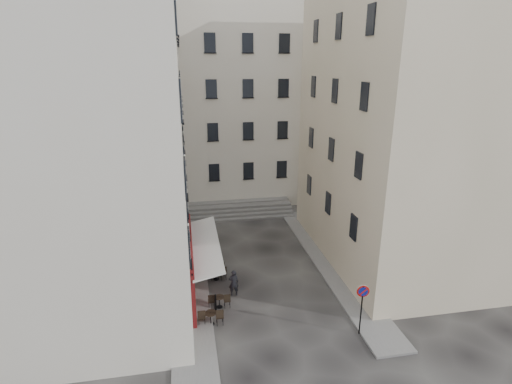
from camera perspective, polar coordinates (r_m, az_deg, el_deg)
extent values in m
plane|color=black|center=(23.56, 2.18, -14.34)|extent=(90.00, 90.00, 0.00)
cube|color=slate|center=(26.55, -9.43, -10.41)|extent=(2.00, 22.00, 0.12)
cube|color=slate|center=(27.18, 10.23, -9.74)|extent=(2.00, 18.00, 0.12)
cube|color=beige|center=(23.31, -25.81, 9.86)|extent=(12.00, 16.00, 20.00)
cube|color=#C2B590|center=(27.53, 22.88, 9.16)|extent=(12.00, 14.00, 18.00)
cube|color=beige|center=(38.67, -5.38, 12.73)|extent=(18.00, 10.00, 18.00)
cube|color=#4C0F0A|center=(23.10, -9.26, -10.26)|extent=(0.25, 7.00, 3.50)
cube|color=black|center=(23.27, -9.12, -11.01)|extent=(0.06, 3.85, 2.00)
cube|color=silver|center=(22.57, -7.32, -7.45)|extent=(1.58, 7.30, 0.41)
cube|color=#5B5957|center=(33.98, -2.15, -3.48)|extent=(9.00, 1.80, 0.20)
cube|color=#5B5957|center=(34.32, -2.26, -2.90)|extent=(9.00, 1.80, 0.20)
cube|color=#5B5957|center=(34.66, -2.37, -2.32)|extent=(9.00, 1.80, 0.20)
cube|color=#5B5957|center=(35.01, -2.48, -1.76)|extent=(9.00, 1.80, 0.20)
cylinder|color=black|center=(22.09, -5.79, -15.49)|extent=(0.10, 0.10, 0.90)
sphere|color=black|center=(21.83, -5.83, -14.47)|extent=(0.12, 0.12, 0.12)
cylinder|color=black|center=(25.07, -6.48, -11.08)|extent=(0.10, 0.10, 0.90)
sphere|color=black|center=(24.84, -6.52, -10.14)|extent=(0.12, 0.12, 0.12)
cylinder|color=black|center=(28.17, -7.01, -7.62)|extent=(0.10, 0.10, 0.90)
sphere|color=black|center=(27.97, -7.05, -6.76)|extent=(0.12, 0.12, 0.12)
cylinder|color=black|center=(20.53, 14.79, -16.05)|extent=(0.07, 0.07, 2.65)
cylinder|color=#B4160C|center=(19.96, 15.04, -13.54)|extent=(0.61, 0.12, 0.61)
cylinder|color=navy|center=(19.94, 15.08, -13.58)|extent=(0.44, 0.10, 0.44)
cube|color=#B4160C|center=(19.92, 15.11, -13.61)|extent=(0.36, 0.08, 0.36)
cylinder|color=black|center=(21.29, -6.45, -18.23)|extent=(0.36, 0.36, 0.02)
cylinder|color=black|center=(21.10, -6.48, -17.51)|extent=(0.05, 0.05, 0.70)
cylinder|color=black|center=(20.91, -6.51, -16.80)|extent=(0.60, 0.60, 0.04)
cube|color=black|center=(21.09, -5.22, -17.31)|extent=(0.38, 0.38, 0.90)
cube|color=black|center=(21.14, -7.78, -17.33)|extent=(0.38, 0.38, 0.90)
cylinder|color=black|center=(22.47, -5.24, -16.01)|extent=(0.33, 0.33, 0.02)
cylinder|color=black|center=(22.30, -5.26, -15.36)|extent=(0.05, 0.05, 0.65)
cylinder|color=black|center=(22.13, -5.28, -14.73)|extent=(0.56, 0.56, 0.04)
cube|color=black|center=(22.30, -4.16, -15.18)|extent=(0.35, 0.35, 0.83)
cube|color=black|center=(22.33, -6.39, -15.21)|extent=(0.35, 0.35, 0.83)
cylinder|color=black|center=(24.93, -5.70, -12.24)|extent=(0.36, 0.36, 0.02)
cylinder|color=black|center=(24.77, -5.73, -11.59)|extent=(0.05, 0.05, 0.69)
cylinder|color=black|center=(24.61, -5.75, -10.95)|extent=(0.59, 0.59, 0.04)
cube|color=black|center=(24.77, -4.68, -11.42)|extent=(0.38, 0.38, 0.89)
cube|color=black|center=(24.81, -6.80, -11.45)|extent=(0.38, 0.38, 0.89)
cylinder|color=black|center=(25.33, -6.08, -11.72)|extent=(0.38, 0.38, 0.02)
cylinder|color=black|center=(25.15, -6.11, -11.02)|extent=(0.05, 0.05, 0.75)
cylinder|color=black|center=(24.99, -6.13, -10.34)|extent=(0.64, 0.64, 0.04)
cube|color=black|center=(25.16, -5.00, -10.84)|extent=(0.40, 0.40, 0.96)
cube|color=black|center=(25.20, -7.24, -10.87)|extent=(0.40, 0.40, 0.96)
cylinder|color=black|center=(27.00, -7.06, -9.76)|extent=(0.33, 0.33, 0.02)
cylinder|color=black|center=(26.86, -7.08, -9.20)|extent=(0.05, 0.05, 0.63)
cylinder|color=black|center=(26.73, -7.10, -8.65)|extent=(0.54, 0.54, 0.04)
cube|color=black|center=(26.86, -6.21, -9.06)|extent=(0.34, 0.34, 0.81)
cube|color=black|center=(26.91, -7.97, -9.08)|extent=(0.34, 0.34, 0.81)
imported|color=#232328|center=(23.08, -3.21, -12.82)|extent=(0.59, 0.41, 1.57)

